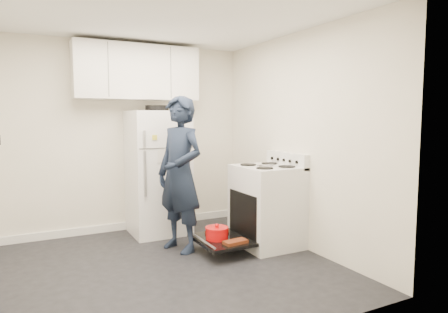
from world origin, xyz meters
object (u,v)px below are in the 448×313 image
electric_range (266,206)px  open_oven_door (220,237)px  person (180,174)px  refrigerator (158,172)px

electric_range → open_oven_door: electric_range is taller
electric_range → open_oven_door: 0.67m
open_oven_door → person: (-0.36, 0.30, 0.70)m
electric_range → refrigerator: (-0.96, 1.10, 0.34)m
open_oven_door → electric_range: bearing=-0.2°
electric_range → person: 1.09m
electric_range → refrigerator: 1.50m
open_oven_door → person: person is taller
person → refrigerator: bearing=158.8°
electric_range → refrigerator: refrigerator is taller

